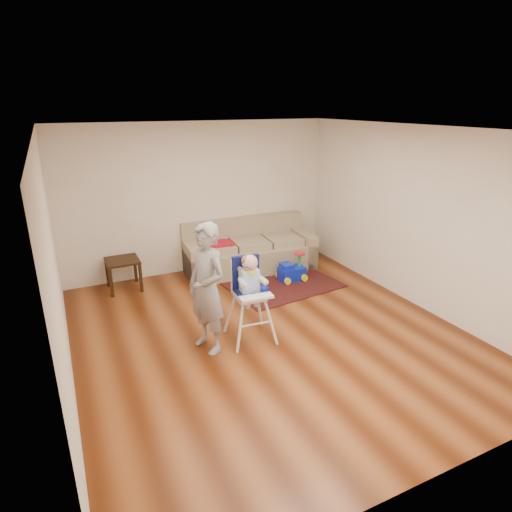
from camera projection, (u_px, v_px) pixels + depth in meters
name	position (u px, v px, depth m)	size (l,w,h in m)	color
ground	(268.00, 333.00, 5.89)	(5.50, 5.50, 0.00)	#4D1F09
room_envelope	(252.00, 192.00, 5.70)	(5.04, 5.52, 2.72)	silver
sofa	(249.00, 246.00, 7.99)	(2.49, 1.19, 0.93)	tan
side_table	(124.00, 274.00, 7.20)	(0.53, 0.53, 0.53)	black
area_rug	(282.00, 284.00, 7.47)	(1.84, 1.38, 0.01)	black
ride_on_toy	(292.00, 267.00, 7.54)	(0.45, 0.32, 0.49)	#0D23CA
toy_ball	(264.00, 289.00, 7.04)	(0.16, 0.16, 0.16)	#0D23CA
high_chair	(250.00, 299.00, 5.58)	(0.60, 0.60, 1.20)	white
adult	(207.00, 289.00, 5.26)	(0.61, 0.40, 1.67)	#939395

